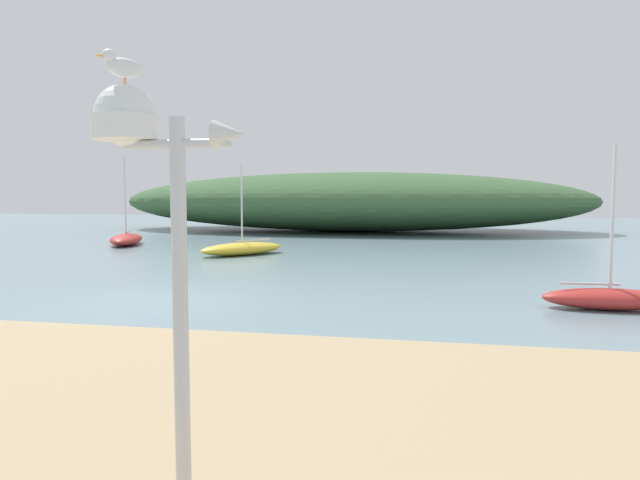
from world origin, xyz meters
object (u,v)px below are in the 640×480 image
(seagull_on_radar, at_px, (122,65))
(sailboat_by_sandbar, at_px, (242,248))
(sailboat_near_shore, at_px, (126,239))
(sailboat_outer_mooring, at_px, (609,298))
(mast_structure, at_px, (144,164))

(seagull_on_radar, distance_m, sailboat_by_sandbar, 21.45)
(sailboat_near_shore, relative_size, sailboat_outer_mooring, 1.22)
(seagull_on_radar, xyz_separation_m, sailboat_by_sandbar, (-6.16, 20.26, -3.36))
(sailboat_by_sandbar, bearing_deg, mast_structure, -72.68)
(sailboat_near_shore, bearing_deg, sailboat_by_sandbar, -25.15)
(sailboat_near_shore, height_order, sailboat_by_sandbar, sailboat_near_shore)
(seagull_on_radar, relative_size, sailboat_outer_mooring, 0.08)
(sailboat_by_sandbar, relative_size, sailboat_outer_mooring, 1.10)
(seagull_on_radar, relative_size, sailboat_near_shore, 0.06)
(mast_structure, height_order, sailboat_near_shore, sailboat_near_shore)
(seagull_on_radar, distance_m, sailboat_outer_mooring, 12.56)
(sailboat_near_shore, xyz_separation_m, sailboat_by_sandbar, (7.94, -3.73, -0.03))
(seagull_on_radar, bearing_deg, sailboat_outer_mooring, 58.01)
(mast_structure, distance_m, sailboat_outer_mooring, 12.29)
(mast_structure, xyz_separation_m, sailboat_near_shore, (-14.25, 23.98, -2.60))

